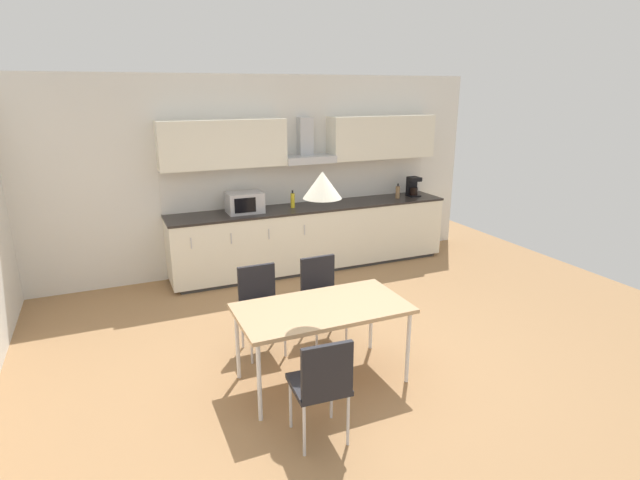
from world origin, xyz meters
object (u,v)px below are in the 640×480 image
(dining_table, at_px, (322,311))
(coffee_maker, at_px, (413,186))
(microwave, at_px, (245,202))
(chair_near_left, at_px, (322,380))
(chair_far_left, at_px, (260,300))
(bottle_brown, at_px, (398,192))
(chair_far_right, at_px, (321,290))
(bottle_yellow, at_px, (293,200))
(pendant_lamp, at_px, (322,185))

(dining_table, bearing_deg, coffee_maker, 45.33)
(microwave, bearing_deg, chair_near_left, -96.88)
(chair_far_left, bearing_deg, bottle_brown, 35.27)
(coffee_maker, relative_size, chair_near_left, 0.34)
(coffee_maker, bearing_deg, chair_near_left, -131.05)
(chair_near_left, height_order, chair_far_right, same)
(chair_far_left, bearing_deg, chair_near_left, -90.21)
(microwave, xyz_separation_m, coffee_maker, (2.72, 0.03, 0.01))
(bottle_yellow, relative_size, pendant_lamp, 0.78)
(chair_far_left, xyz_separation_m, pendant_lamp, (0.34, -0.78, 1.27))
(microwave, xyz_separation_m, chair_near_left, (-0.43, -3.60, -0.54))
(chair_near_left, bearing_deg, chair_far_left, 89.79)
(dining_table, relative_size, chair_far_right, 1.72)
(coffee_maker, bearing_deg, dining_table, -134.67)
(bottle_yellow, height_order, pendant_lamp, pendant_lamp)
(bottle_brown, height_order, chair_far_right, bottle_brown)
(dining_table, distance_m, chair_far_left, 0.86)
(dining_table, height_order, chair_near_left, chair_near_left)
(microwave, xyz_separation_m, dining_table, (-0.09, -2.82, -0.39))
(coffee_maker, xyz_separation_m, bottle_yellow, (-2.02, -0.01, -0.04))
(bottle_brown, bearing_deg, chair_near_left, -128.60)
(bottle_brown, height_order, pendant_lamp, pendant_lamp)
(chair_far_left, bearing_deg, bottle_yellow, 61.25)
(microwave, xyz_separation_m, chair_far_right, (0.24, -2.04, -0.54))
(pendant_lamp, bearing_deg, bottle_yellow, 74.37)
(microwave, height_order, bottle_yellow, microwave)
(coffee_maker, distance_m, dining_table, 4.02)
(chair_far_right, height_order, chair_far_left, same)
(bottle_brown, relative_size, pendant_lamp, 0.71)
(dining_table, distance_m, chair_far_right, 0.86)
(coffee_maker, height_order, chair_far_left, coffee_maker)
(bottle_yellow, relative_size, chair_far_right, 0.29)
(microwave, xyz_separation_m, bottle_brown, (2.41, -0.04, -0.04))
(chair_near_left, relative_size, chair_far_right, 1.00)
(chair_far_left, bearing_deg, microwave, 78.15)
(bottle_brown, bearing_deg, dining_table, -131.93)
(pendant_lamp, bearing_deg, chair_far_right, 66.68)
(dining_table, xyz_separation_m, chair_near_left, (-0.34, -0.78, -0.15))
(chair_far_left, bearing_deg, coffee_maker, 33.29)
(chair_far_right, relative_size, chair_far_left, 1.00)
(dining_table, distance_m, pendant_lamp, 1.12)
(bottle_yellow, bearing_deg, pendant_lamp, -105.63)
(microwave, relative_size, chair_far_right, 0.55)
(chair_near_left, bearing_deg, coffee_maker, 48.95)
(dining_table, bearing_deg, pendant_lamp, -153.43)
(chair_near_left, distance_m, pendant_lamp, 1.53)
(microwave, relative_size, bottle_yellow, 1.91)
(dining_table, height_order, chair_far_right, chair_far_right)
(coffee_maker, relative_size, dining_table, 0.20)
(microwave, bearing_deg, bottle_brown, -0.86)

